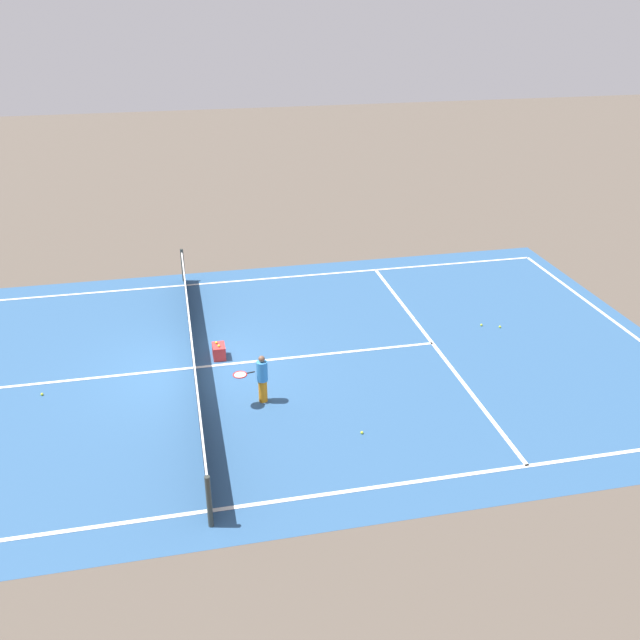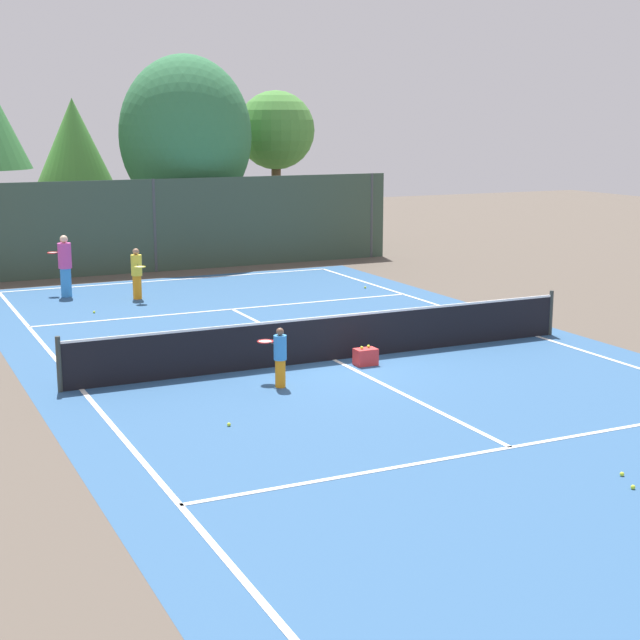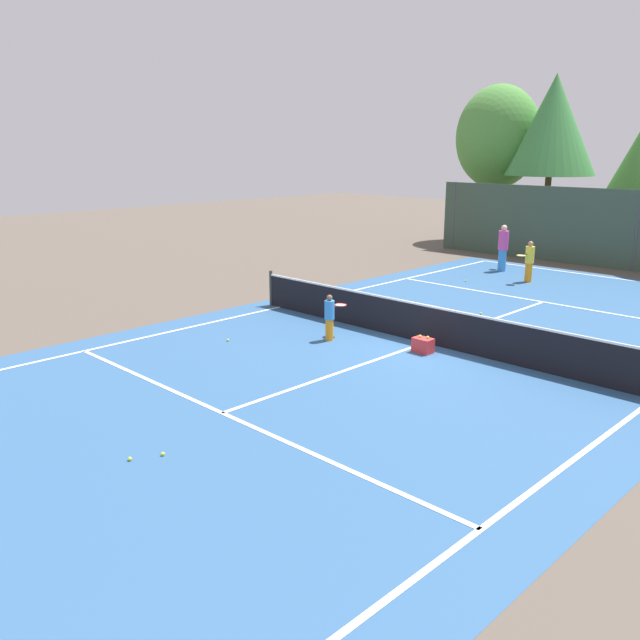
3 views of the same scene
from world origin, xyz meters
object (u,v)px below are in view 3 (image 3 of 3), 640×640
at_px(player_1, 503,247).
at_px(tennis_ball_0, 228,340).
at_px(tennis_ball_3, 466,281).
at_px(tennis_ball_1, 481,313).
at_px(tennis_ball_4, 163,454).
at_px(tennis_ball_5, 130,459).
at_px(player_0, 529,261).
at_px(ball_crate, 423,345).
at_px(player_2, 330,316).

distance_m(player_1, tennis_ball_0, 13.84).
bearing_deg(tennis_ball_3, tennis_ball_1, -52.42).
bearing_deg(tennis_ball_4, tennis_ball_3, 105.42).
bearing_deg(tennis_ball_1, tennis_ball_4, -83.67).
distance_m(tennis_ball_0, tennis_ball_5, 6.67).
bearing_deg(tennis_ball_0, player_0, 82.09).
bearing_deg(tennis_ball_3, ball_crate, -63.90).
height_order(player_1, player_2, player_1).
xyz_separation_m(player_1, tennis_ball_4, (4.50, -18.53, -0.92)).
distance_m(player_1, tennis_ball_1, 7.57).
bearing_deg(tennis_ball_1, player_2, -104.89).
relative_size(player_0, player_2, 1.26).
height_order(player_2, tennis_ball_4, player_2).
height_order(ball_crate, tennis_ball_5, ball_crate).
distance_m(player_1, tennis_ball_3, 3.04).
relative_size(player_0, player_1, 0.81).
bearing_deg(player_0, tennis_ball_4, -81.16).
bearing_deg(ball_crate, tennis_ball_5, -89.42).
bearing_deg(tennis_ball_5, ball_crate, 90.58).
distance_m(player_1, player_2, 12.02).
relative_size(ball_crate, tennis_ball_3, 7.18).
xyz_separation_m(player_2, tennis_ball_5, (2.43, -7.12, -0.59)).
relative_size(player_2, ball_crate, 2.52).
bearing_deg(tennis_ball_5, tennis_ball_1, 95.06).
height_order(player_0, tennis_ball_0, player_0).
bearing_deg(ball_crate, player_0, 103.67).
relative_size(tennis_ball_4, tennis_ball_5, 1.00).
bearing_deg(tennis_ball_1, player_1, 115.14).
bearing_deg(tennis_ball_5, player_2, 108.81).
height_order(tennis_ball_0, tennis_ball_4, same).
xyz_separation_m(tennis_ball_3, tennis_ball_5, (4.09, -16.11, 0.00)).
relative_size(player_0, tennis_ball_4, 22.74).
relative_size(tennis_ball_1, tennis_ball_5, 1.00).
distance_m(player_2, ball_crate, 2.52).
height_order(player_1, tennis_ball_5, player_1).
relative_size(player_0, tennis_ball_1, 22.74).
relative_size(ball_crate, tennis_ball_5, 7.18).
relative_size(player_1, player_2, 1.54).
distance_m(ball_crate, tennis_ball_5, 7.92).
bearing_deg(player_2, tennis_ball_0, -132.42).
bearing_deg(ball_crate, tennis_ball_1, 103.15).
bearing_deg(tennis_ball_0, player_2, 47.58).
bearing_deg(player_0, player_1, 144.31).
bearing_deg(player_0, tennis_ball_5, -82.09).
xyz_separation_m(player_2, tennis_ball_4, (2.65, -6.66, -0.59)).
bearing_deg(tennis_ball_0, tennis_ball_4, -46.90).
bearing_deg(player_1, player_0, -35.69).
bearing_deg(ball_crate, player_2, -161.26).
xyz_separation_m(tennis_ball_4, tennis_ball_5, (-0.22, -0.46, 0.00)).
bearing_deg(tennis_ball_4, tennis_ball_0, 133.10).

